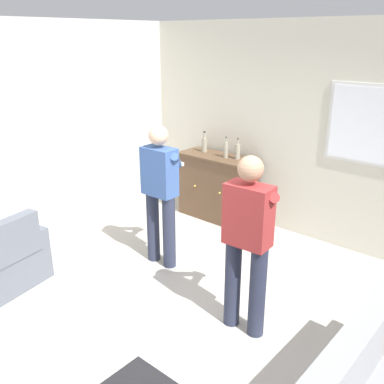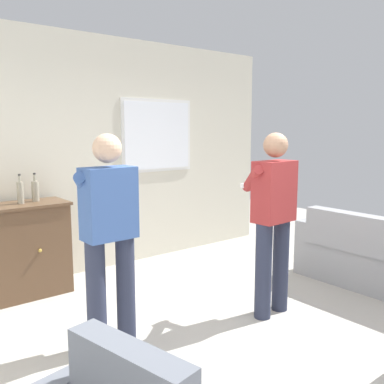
{
  "view_description": "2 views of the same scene",
  "coord_description": "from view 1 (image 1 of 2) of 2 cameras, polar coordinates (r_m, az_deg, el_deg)",
  "views": [
    {
      "loc": [
        2.43,
        -2.43,
        2.6
      ],
      "look_at": [
        -0.11,
        0.51,
        1.17
      ],
      "focal_mm": 40.0,
      "sensor_mm": 36.0,
      "label": 1
    },
    {
      "loc": [
        -2.35,
        -2.09,
        1.72
      ],
      "look_at": [
        -0.2,
        0.6,
        1.2
      ],
      "focal_mm": 40.0,
      "sensor_mm": 36.0,
      "label": 2
    }
  ],
  "objects": [
    {
      "name": "ground",
      "position": [
        4.31,
        -3.41,
        -16.88
      ],
      "size": [
        10.4,
        10.4,
        0.0
      ],
      "primitive_type": "plane",
      "color": "#B2ADA3"
    },
    {
      "name": "wall_back_with_window",
      "position": [
        5.76,
        15.37,
        7.55
      ],
      "size": [
        5.2,
        0.15,
        2.8
      ],
      "color": "beige",
      "rests_on": "ground"
    },
    {
      "name": "wall_side_left",
      "position": [
        5.77,
        -23.17,
        6.6
      ],
      "size": [
        0.12,
        5.2,
        2.8
      ],
      "primitive_type": "cube",
      "color": "beige",
      "rests_on": "ground"
    },
    {
      "name": "armchair",
      "position": [
        5.09,
        -24.07,
        -8.7
      ],
      "size": [
        0.8,
        0.99,
        0.85
      ],
      "color": "slate",
      "rests_on": "ground"
    },
    {
      "name": "sideboard_cabinet",
      "position": [
        6.32,
        3.34,
        0.64
      ],
      "size": [
        1.18,
        0.49,
        0.96
      ],
      "color": "brown",
      "rests_on": "ground"
    },
    {
      "name": "bottle_wine_green",
      "position": [
        6.01,
        6.08,
        5.44
      ],
      "size": [
        0.07,
        0.07,
        0.3
      ],
      "color": "gray",
      "rests_on": "sideboard_cabinet"
    },
    {
      "name": "bottle_liquor_amber",
      "position": [
        6.36,
        1.66,
        6.4
      ],
      "size": [
        0.08,
        0.08,
        0.31
      ],
      "color": "gray",
      "rests_on": "sideboard_cabinet"
    },
    {
      "name": "bottle_spirits_clear",
      "position": [
        6.07,
        4.53,
        5.66
      ],
      "size": [
        0.06,
        0.06,
        0.3
      ],
      "color": "gray",
      "rests_on": "sideboard_cabinet"
    },
    {
      "name": "person_standing_left",
      "position": [
        4.9,
        -4.21,
        0.34
      ],
      "size": [
        0.56,
        0.48,
        1.68
      ],
      "color": "#282D42",
      "rests_on": "ground"
    },
    {
      "name": "person_standing_right",
      "position": [
        3.78,
        7.46,
        -6.07
      ],
      "size": [
        0.56,
        0.49,
        1.68
      ],
      "color": "#282D42",
      "rests_on": "ground"
    }
  ]
}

